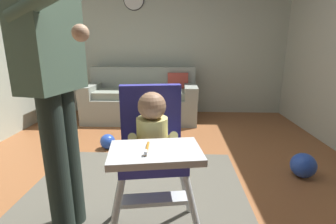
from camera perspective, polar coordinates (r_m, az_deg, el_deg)
name	(u,v)px	position (r m, az deg, el deg)	size (l,w,h in m)	color
ground	(153,191)	(2.32, -3.48, -17.70)	(5.77, 6.78, 0.10)	#955832
wall_far	(167,42)	(4.56, -0.21, 15.97)	(4.97, 0.06, 2.56)	#B3BBAB
couch	(142,100)	(4.18, -6.03, 2.87)	(1.83, 0.86, 0.86)	gray
high_chair	(152,141)	(1.39, -3.67, -6.76)	(0.69, 0.79, 0.99)	silver
adult_standing	(55,83)	(1.60, -24.77, 6.13)	(0.51, 0.57, 1.74)	#242F29
toy_ball	(303,165)	(2.69, 28.84, -10.76)	(0.23, 0.23, 0.23)	#284CB7
toy_ball_second	(108,141)	(3.07, -13.79, -6.65)	(0.18, 0.18, 0.18)	#284CB7
side_table	(55,100)	(4.27, -24.78, 2.50)	(0.40, 0.40, 0.52)	brown
sippy_cup	(53,88)	(4.24, -25.08, 5.01)	(0.07, 0.07, 0.10)	green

